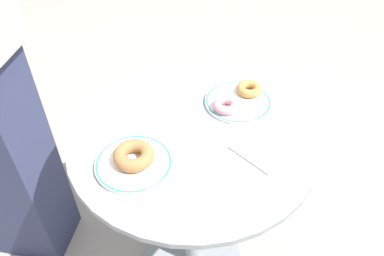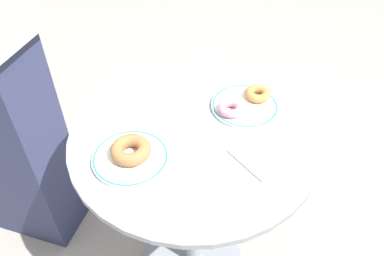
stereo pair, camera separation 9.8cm
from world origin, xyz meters
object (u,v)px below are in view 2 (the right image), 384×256
(plate_left, at_px, (130,158))
(donut_cinnamon, at_px, (131,150))
(cafe_table, at_px, (193,186))
(paper_napkin, at_px, (259,157))
(plate_right, at_px, (244,106))
(donut_pink_frosted, at_px, (231,108))
(donut_old_fashioned, at_px, (258,94))

(plate_left, distance_m, donut_cinnamon, 0.02)
(cafe_table, height_order, paper_napkin, paper_napkin)
(cafe_table, xyz_separation_m, plate_right, (0.19, -0.02, 0.25))
(plate_left, distance_m, donut_pink_frosted, 0.33)
(cafe_table, bearing_deg, paper_napkin, -68.79)
(donut_cinnamon, distance_m, paper_napkin, 0.34)
(donut_old_fashioned, distance_m, donut_pink_frosted, 0.11)
(donut_pink_frosted, bearing_deg, plate_right, -4.49)
(plate_left, bearing_deg, paper_napkin, -39.76)
(plate_right, xyz_separation_m, donut_cinnamon, (-0.38, 0.05, 0.02))
(plate_right, bearing_deg, donut_pink_frosted, 175.51)
(donut_old_fashioned, bearing_deg, plate_right, 179.09)
(plate_left, bearing_deg, donut_cinnamon, 22.75)
(plate_right, xyz_separation_m, donut_pink_frosted, (-0.06, 0.00, 0.02))
(plate_right, height_order, donut_pink_frosted, donut_pink_frosted)
(plate_left, bearing_deg, donut_old_fashioned, -6.62)
(cafe_table, bearing_deg, donut_pink_frosted, -4.80)
(paper_napkin, bearing_deg, plate_right, 54.65)
(plate_right, bearing_deg, plate_left, 172.56)
(plate_right, relative_size, donut_cinnamon, 1.89)
(plate_right, bearing_deg, donut_cinnamon, 172.08)
(plate_left, relative_size, paper_napkin, 1.51)
(plate_right, relative_size, paper_napkin, 1.51)
(plate_left, relative_size, donut_pink_frosted, 2.56)
(cafe_table, distance_m, donut_old_fashioned, 0.37)
(donut_cinnamon, bearing_deg, paper_napkin, -40.70)
(paper_napkin, bearing_deg, donut_pink_frosted, 69.65)
(plate_right, bearing_deg, cafe_table, 175.29)
(cafe_table, height_order, donut_pink_frosted, donut_pink_frosted)
(plate_left, relative_size, donut_old_fashioned, 2.56)
(cafe_table, relative_size, donut_cinnamon, 6.75)
(donut_old_fashioned, relative_size, donut_pink_frosted, 1.00)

